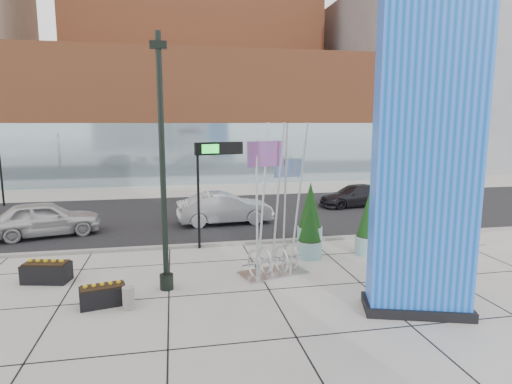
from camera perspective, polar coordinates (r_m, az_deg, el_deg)
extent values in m
plane|color=#9E9991|center=(14.17, -3.23, -11.66)|extent=(160.00, 160.00, 0.00)
cube|color=black|center=(23.72, -6.51, -3.08)|extent=(80.00, 12.00, 0.02)
cube|color=gray|center=(17.92, -4.98, -6.96)|extent=(80.00, 0.30, 0.12)
cube|color=brown|center=(40.21, -7.17, 9.83)|extent=(34.00, 10.00, 11.00)
cube|color=#8CA5B2|center=(35.51, -6.54, 5.08)|extent=(34.00, 0.60, 5.00)
cube|color=slate|center=(53.11, 21.11, 12.92)|extent=(20.00, 18.00, 18.00)
cube|color=#0C51B9|center=(11.74, 21.80, 6.43)|extent=(2.75, 1.75, 9.22)
cube|color=black|center=(12.73, 20.56, -14.13)|extent=(3.01, 2.00, 0.26)
cylinder|color=black|center=(12.83, -12.36, 3.39)|extent=(0.17, 0.17, 7.58)
cylinder|color=black|center=(13.65, -11.83, -11.61)|extent=(0.42, 0.42, 0.47)
cube|color=black|center=(12.95, -12.91, 18.58)|extent=(0.48, 0.21, 0.21)
cube|color=silver|center=(14.72, 2.27, -10.71)|extent=(2.45, 1.67, 0.06)
cylinder|color=silver|center=(13.72, -0.36, -1.31)|extent=(0.09, 0.09, 5.08)
cylinder|color=silver|center=(14.14, 1.00, -0.99)|extent=(0.09, 0.09, 5.08)
cylinder|color=silver|center=(13.99, 2.84, -1.12)|extent=(0.09, 0.09, 5.08)
cylinder|color=silver|center=(14.39, 4.32, -0.84)|extent=(0.09, 0.09, 5.08)
cylinder|color=silver|center=(14.03, 5.81, -1.12)|extent=(0.09, 0.09, 5.08)
torus|color=silver|center=(14.32, -0.63, -9.34)|extent=(0.31, 0.91, 0.92)
torus|color=silver|center=(14.61, 1.21, -8.96)|extent=(0.31, 0.91, 0.92)
torus|color=silver|center=(14.53, 3.36, -9.08)|extent=(0.31, 0.91, 0.92)
torus|color=silver|center=(14.85, 5.09, -8.70)|extent=(0.31, 0.91, 0.92)
cube|color=red|center=(13.80, 1.14, 5.13)|extent=(1.26, 0.51, 0.81)
cube|color=silver|center=(14.16, 4.67, 3.14)|extent=(1.01, 0.22, 0.61)
cylinder|color=gray|center=(12.52, -16.64, -13.39)|extent=(0.32, 0.32, 0.63)
cylinder|color=black|center=(17.20, -7.69, -0.67)|extent=(0.10, 0.10, 4.23)
cube|color=black|center=(17.05, -4.77, 5.77)|extent=(1.99, 0.68, 0.50)
cube|color=#19D833|center=(16.90, -6.09, 5.72)|extent=(0.69, 0.20, 0.35)
cylinder|color=#83B0B1|center=(17.27, 14.70, -6.84)|extent=(1.01, 1.01, 0.71)
cylinder|color=black|center=(17.18, 14.75, -5.71)|extent=(0.93, 0.93, 0.06)
cone|color=black|center=(16.97, 14.88, -2.73)|extent=(0.91, 0.91, 1.82)
cylinder|color=#83B0B1|center=(16.41, 7.12, -7.56)|extent=(0.93, 0.93, 0.65)
cylinder|color=black|center=(16.32, 7.15, -6.46)|extent=(0.86, 0.86, 0.06)
cone|color=black|center=(16.12, 7.21, -3.60)|extent=(0.84, 0.84, 1.68)
cylinder|color=#83B0B1|center=(18.23, 7.17, -5.72)|extent=(1.05, 1.05, 0.73)
cylinder|color=black|center=(18.14, 7.19, -4.60)|extent=(0.96, 0.96, 0.06)
cone|color=black|center=(17.93, 7.25, -1.68)|extent=(0.94, 0.94, 1.88)
cube|color=black|center=(15.45, -26.13, -9.64)|extent=(1.53, 1.00, 0.60)
cube|color=black|center=(15.35, -26.22, -8.50)|extent=(1.41, 0.88, 0.06)
cube|color=black|center=(13.01, -19.74, -12.93)|extent=(1.33, 0.87, 0.52)
cube|color=black|center=(12.91, -19.81, -11.78)|extent=(1.23, 0.77, 0.05)
imported|color=silver|center=(21.33, -26.34, -3.24)|extent=(4.98, 2.98, 1.59)
imported|color=#A8AAB0|center=(21.55, -4.18, -2.20)|extent=(4.86, 2.03, 1.56)
imported|color=black|center=(26.65, 13.02, -0.50)|extent=(4.65, 2.39, 1.29)
cylinder|color=black|center=(30.12, -30.80, 1.37)|extent=(0.12, 0.12, 3.20)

